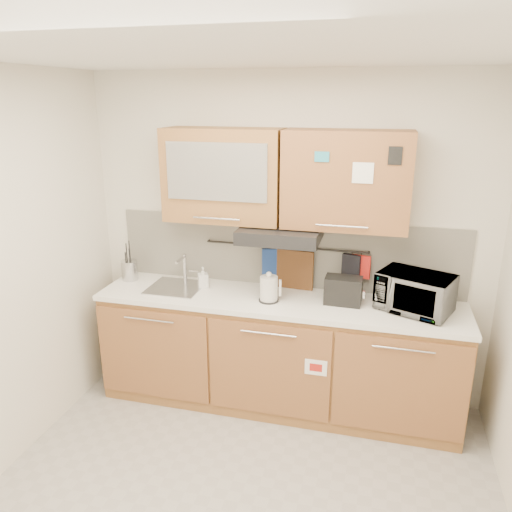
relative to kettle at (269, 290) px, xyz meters
The scene contains 18 objects.
ceiling 1.95m from the kettle, 87.11° to the right, with size 3.20×3.20×0.00m, color white.
wall_back 0.47m from the kettle, 81.35° to the left, with size 3.20×3.20×0.00m, color silver.
base_cabinet 0.61m from the kettle, 49.20° to the left, with size 2.80×0.64×0.88m.
countertop 0.14m from the kettle, 48.15° to the left, with size 2.82×0.62×0.04m, color white.
backsplash 0.41m from the kettle, 81.07° to the left, with size 2.80×0.02×0.56m, color silver.
upper_cabinets 0.84m from the kettle, 75.18° to the left, with size 1.82×0.37×0.70m.
range_hood 0.43m from the kettle, 65.29° to the left, with size 0.60×0.46×0.10m, color black.
sink 0.80m from the kettle, behind, with size 0.42×0.40×0.26m.
utensil_rail 0.41m from the kettle, 80.04° to the left, with size 0.02×0.02×1.30m, color black.
utensil_crock 1.25m from the kettle, behind, with size 0.16×0.16×0.34m.
kettle is the anchor object (origin of this frame).
toaster 0.55m from the kettle, ahead, with size 0.28×0.17×0.21m.
microwave 1.06m from the kettle, ahead, with size 0.50×0.34×0.28m, color #999999.
soap_bottle 0.60m from the kettle, 165.58° to the left, with size 0.08×0.08×0.17m, color #999999.
cutting_board 0.33m from the kettle, 68.22° to the left, with size 0.33×0.02×0.41m, color brown.
oven_mitt 0.33m from the kettle, 100.84° to the left, with size 0.14×0.03×0.23m, color navy.
dark_pouch 0.67m from the kettle, 27.91° to the left, with size 0.14×0.04×0.23m, color black.
pot_holder 0.74m from the kettle, 25.26° to the left, with size 0.15×0.02×0.18m, color red.
Camera 1 is at (0.72, -2.29, 2.40)m, focal length 35.00 mm.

